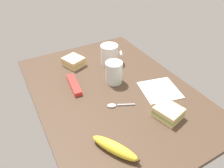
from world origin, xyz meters
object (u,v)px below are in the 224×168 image
(sandwich_main, at_px, (74,62))
(banana, at_px, (115,148))
(coffee_mug_black, at_px, (109,54))
(sandwich_side, at_px, (168,113))
(snack_bar, at_px, (74,85))
(spoon, at_px, (116,105))
(paper_napkin, at_px, (160,90))
(glass_of_milk, at_px, (114,73))

(sandwich_main, bearing_deg, banana, 172.39)
(coffee_mug_black, height_order, sandwich_side, coffee_mug_black)
(banana, xyz_separation_m, snack_bar, (0.38, -0.01, -0.01))
(sandwich_main, xyz_separation_m, spoon, (-0.37, -0.04, -0.02))
(sandwich_main, xyz_separation_m, paper_napkin, (-0.37, -0.25, -0.02))
(sandwich_main, bearing_deg, sandwich_side, -161.18)
(sandwich_main, height_order, spoon, sandwich_main)
(sandwich_main, xyz_separation_m, snack_bar, (-0.17, 0.06, -0.01))
(sandwich_side, relative_size, paper_napkin, 0.71)
(coffee_mug_black, relative_size, banana, 0.68)
(sandwich_main, relative_size, spoon, 1.14)
(snack_bar, bearing_deg, paper_napkin, -116.55)
(banana, distance_m, spoon, 0.21)
(snack_bar, bearing_deg, spoon, -147.15)
(coffee_mug_black, height_order, sandwich_main, coffee_mug_black)
(sandwich_side, height_order, spoon, sandwich_side)
(glass_of_milk, distance_m, spoon, 0.17)
(banana, bearing_deg, paper_napkin, -61.52)
(coffee_mug_black, xyz_separation_m, banana, (-0.48, 0.24, -0.03))
(sandwich_side, bearing_deg, spoon, 43.93)
(spoon, relative_size, snack_bar, 0.69)
(coffee_mug_black, xyz_separation_m, paper_napkin, (-0.30, -0.08, -0.05))
(spoon, bearing_deg, coffee_mug_black, -23.85)
(spoon, distance_m, paper_napkin, 0.22)
(sandwich_side, bearing_deg, glass_of_milk, 12.77)
(coffee_mug_black, distance_m, spoon, 0.33)
(glass_of_milk, xyz_separation_m, banana, (-0.33, 0.18, -0.03))
(paper_napkin, bearing_deg, sandwich_side, 150.91)
(glass_of_milk, bearing_deg, sandwich_side, -167.23)
(sandwich_side, xyz_separation_m, glass_of_milk, (0.29, 0.07, 0.02))
(banana, bearing_deg, glass_of_milk, -29.04)
(coffee_mug_black, height_order, spoon, coffee_mug_black)
(glass_of_milk, distance_m, banana, 0.38)
(sandwich_main, distance_m, glass_of_milk, 0.25)
(sandwich_side, xyz_separation_m, spoon, (0.14, 0.14, -0.02))
(sandwich_main, height_order, glass_of_milk, glass_of_milk)
(sandwich_main, bearing_deg, paper_napkin, -145.96)
(coffee_mug_black, bearing_deg, spoon, 156.15)
(sandwich_main, height_order, sandwich_side, same)
(spoon, bearing_deg, sandwich_main, 5.58)
(coffee_mug_black, xyz_separation_m, sandwich_side, (-0.44, -0.01, -0.03))
(snack_bar, bearing_deg, banana, -175.14)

